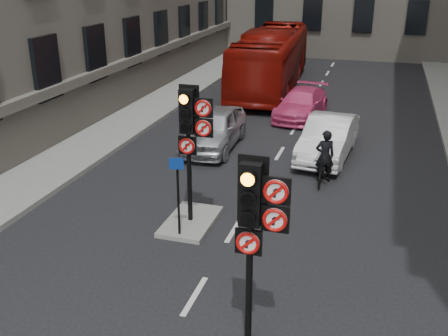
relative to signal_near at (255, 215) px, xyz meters
The scene contains 11 objects.
pavement_left 14.24m from the signal_near, 128.28° to the left, with size 3.00×50.00×0.16m, color gray.
centre_island 5.44m from the signal_near, 123.83° to the left, with size 1.20×2.00×0.12m, color gray.
signal_near is the anchor object (origin of this frame).
signal_far 4.77m from the signal_near, 123.02° to the left, with size 0.91×0.40×3.58m.
car_silver 10.90m from the signal_near, 111.61° to the left, with size 1.73×4.30×1.47m, color #B8BBC1.
car_white 10.34m from the signal_near, 89.00° to the left, with size 1.50×4.29×1.41m, color silver.
car_pink 15.11m from the signal_near, 95.82° to the left, with size 1.71×4.21×1.22m, color #E64382.
bus_red 20.35m from the signal_near, 101.31° to the left, with size 2.64×11.29×3.15m, color maroon.
motorcycle 8.00m from the signal_near, 87.90° to the left, with size 0.43×1.52×0.91m, color black.
motorcyclist 8.12m from the signal_near, 87.72° to the left, with size 0.61×0.40×1.67m, color black.
info_sign 4.32m from the signal_near, 130.04° to the left, with size 0.35×0.15×2.03m.
Camera 1 is at (3.23, -6.53, 6.48)m, focal length 42.00 mm.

